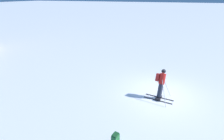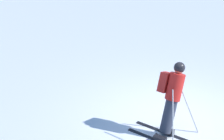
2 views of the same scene
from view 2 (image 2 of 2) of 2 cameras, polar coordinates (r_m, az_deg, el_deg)
The scene contains 2 objects.
ground_plane at distance 9.09m, azimuth 9.52°, elevation -7.85°, with size 300.00×300.00×0.00m, color white.
skier at distance 8.30m, azimuth 9.09°, elevation -3.90°, with size 1.39×1.65×1.69m.
Camera 2 is at (-7.23, -2.31, 5.00)m, focal length 60.00 mm.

